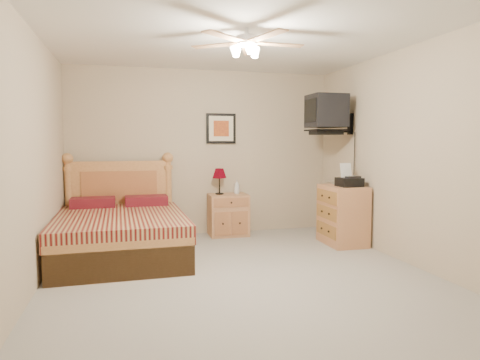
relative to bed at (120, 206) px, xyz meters
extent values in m
plane|color=gray|center=(1.23, -1.12, -0.63)|extent=(4.50, 4.50, 0.00)
cube|color=white|center=(1.23, -1.12, 1.87)|extent=(4.00, 4.50, 0.04)
cube|color=tan|center=(1.23, 1.13, 0.62)|extent=(4.00, 0.04, 2.50)
cube|color=tan|center=(1.23, -3.37, 0.62)|extent=(4.00, 0.04, 2.50)
cube|color=tan|center=(-0.77, -1.12, 0.62)|extent=(0.04, 4.50, 2.50)
cube|color=tan|center=(3.23, -1.12, 0.62)|extent=(0.04, 4.50, 2.50)
cube|color=#A7714A|center=(1.56, 0.88, -0.32)|extent=(0.59, 0.45, 0.63)
imported|color=silver|center=(1.70, 0.92, 0.10)|extent=(0.09, 0.09, 0.21)
cube|color=black|center=(1.50, 1.11, 0.99)|extent=(0.46, 0.04, 0.46)
cube|color=#BD7547|center=(2.96, -0.07, -0.23)|extent=(0.50, 0.70, 0.81)
imported|color=#AFA489|center=(2.89, 0.14, 0.19)|extent=(0.24, 0.29, 0.02)
imported|color=gray|center=(2.91, 0.15, 0.22)|extent=(0.31, 0.34, 0.02)
camera|label=1|loc=(0.10, -5.36, 0.77)|focal=32.00mm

